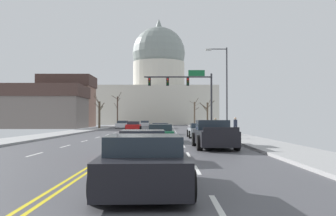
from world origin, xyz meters
name	(u,v)px	position (x,y,z in m)	size (l,w,h in m)	color
ground	(137,138)	(0.00, 0.00, 0.02)	(20.00, 180.00, 0.20)	#47474C
signal_gantry	(188,87)	(4.83, 13.11, 5.27)	(7.91, 0.41, 7.11)	#28282D
street_lamp_right	(225,83)	(7.95, 5.38, 5.00)	(2.10, 0.24, 8.30)	#333338
capitol_building	(160,87)	(0.00, 75.46, 10.43)	(30.99, 20.36, 29.55)	beige
sedan_near_00	(161,129)	(1.74, 8.85, 0.55)	(2.14, 4.44, 1.16)	navy
sedan_near_01	(200,131)	(5.25, 1.69, 0.58)	(1.98, 4.36, 1.23)	#9EA3A8
sedan_near_02	(161,133)	(2.01, -4.02, 0.58)	(2.12, 4.67, 1.23)	#1E7247
pickup_truck_near_03	(215,135)	(5.13, -9.79, 0.71)	(2.24, 5.51, 1.55)	black
sedan_near_04	(144,145)	(1.58, -15.85, 0.56)	(2.22, 4.46, 1.18)	#B71414
sedan_near_05	(145,164)	(2.02, -22.35, 0.59)	(2.21, 4.66, 1.27)	black
sedan_oncoming_00	(134,126)	(-2.04, 19.98, 0.59)	(2.10, 4.28, 1.26)	#B71414
sedan_oncoming_01	(123,125)	(-5.05, 32.97, 0.60)	(2.05, 4.46, 1.26)	silver
sedan_oncoming_02	(146,124)	(-1.96, 44.14, 0.56)	(2.00, 4.72, 1.19)	silver
flank_building_00	(45,107)	(-18.14, 32.90, 3.63)	(13.46, 9.94, 7.14)	slate
flank_building_01	(69,101)	(-16.76, 42.55, 4.96)	(9.90, 8.18, 9.79)	#8C6656
bare_tree_00	(208,113)	(8.96, 31.30, 2.53)	(2.41, 1.47, 4.55)	#4C3D2D
bare_tree_01	(118,110)	(-8.47, 52.45, 3.57)	(2.31, 1.32, 7.23)	#423328
bare_tree_02	(196,113)	(8.33, 51.71, 2.87)	(2.49, 1.29, 6.02)	brown
bare_tree_03	(100,113)	(-7.94, 27.48, 2.42)	(1.86, 1.91, 5.29)	#4C3D2D
pedestrian_00	(236,125)	(8.54, 2.73, 1.03)	(0.35, 0.34, 1.61)	black
pedestrian_01	(216,124)	(7.63, 9.67, 1.01)	(0.35, 0.34, 1.57)	black
bicycle_parked	(235,134)	(7.60, -1.92, 0.49)	(0.12, 1.77, 0.85)	black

